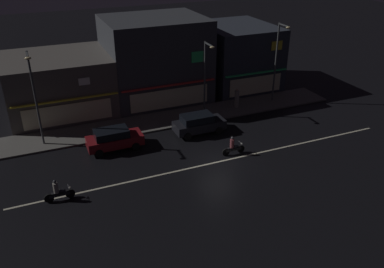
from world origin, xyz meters
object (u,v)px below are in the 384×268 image
object	(u,v)px
streetlamp_west	(34,93)
motorcycle_following	(58,192)
parked_car_trailing	(114,139)
streetlamp_mid	(206,73)
pedestrian_on_sidewalk	(237,99)
streetlamp_east	(277,57)
traffic_cone	(182,130)
motorcycle_lead	(233,147)
parked_car_near_kerb	(199,123)

from	to	relation	value
streetlamp_west	motorcycle_following	size ratio (longest dim) A/B	3.95
motorcycle_following	parked_car_trailing	bearing A→B (deg)	-134.84
streetlamp_mid	pedestrian_on_sidewalk	bearing A→B (deg)	4.70
streetlamp_east	traffic_cone	distance (m)	12.04
streetlamp_west	streetlamp_mid	xyz separation A→B (m)	(14.29, 0.50, -0.43)
streetlamp_west	pedestrian_on_sidewalk	world-z (taller)	streetlamp_west
motorcycle_lead	motorcycle_following	size ratio (longest dim) A/B	1.00
motorcycle_lead	motorcycle_following	distance (m)	12.95
streetlamp_west	streetlamp_mid	distance (m)	14.30
streetlamp_west	motorcycle_lead	size ratio (longest dim) A/B	3.95
parked_car_trailing	traffic_cone	bearing A→B (deg)	-174.95
streetlamp_west	streetlamp_mid	world-z (taller)	streetlamp_west
streetlamp_mid	pedestrian_on_sidewalk	distance (m)	4.63
parked_car_trailing	motorcycle_lead	world-z (taller)	parked_car_trailing
streetlamp_west	motorcycle_lead	bearing A→B (deg)	-27.83
streetlamp_east	motorcycle_following	distance (m)	23.58
streetlamp_east	parked_car_trailing	distance (m)	17.51
streetlamp_west	parked_car_near_kerb	bearing A→B (deg)	-11.90
streetlamp_mid	traffic_cone	xyz separation A→B (m)	(-3.32, -2.54, -3.84)
pedestrian_on_sidewalk	motorcycle_following	distance (m)	19.48
streetlamp_west	pedestrian_on_sidewalk	distance (m)	18.08
motorcycle_lead	parked_car_trailing	bearing A→B (deg)	154.59
pedestrian_on_sidewalk	motorcycle_lead	size ratio (longest dim) A/B	0.99
parked_car_trailing	traffic_cone	xyz separation A→B (m)	(5.90, 0.52, -0.59)
streetlamp_mid	streetlamp_east	size ratio (longest dim) A/B	0.87
parked_car_trailing	motorcycle_following	bearing A→B (deg)	47.92
parked_car_trailing	motorcycle_following	size ratio (longest dim) A/B	2.26
parked_car_near_kerb	motorcycle_following	bearing A→B (deg)	23.82
motorcycle_following	traffic_cone	xyz separation A→B (m)	(10.70, 5.84, -0.36)
streetlamp_east	traffic_cone	size ratio (longest dim) A/B	13.91
motorcycle_lead	motorcycle_following	xyz separation A→B (m)	(-12.92, -0.92, 0.00)
pedestrian_on_sidewalk	parked_car_near_kerb	distance (m)	6.41
parked_car_near_kerb	motorcycle_following	distance (m)	13.11
streetlamp_east	parked_car_near_kerb	distance (m)	10.82
pedestrian_on_sidewalk	motorcycle_lead	bearing A→B (deg)	-91.44
streetlamp_mid	motorcycle_lead	world-z (taller)	streetlamp_mid
parked_car_trailing	motorcycle_following	distance (m)	7.17
parked_car_near_kerb	parked_car_trailing	distance (m)	7.19
streetlamp_mid	motorcycle_lead	size ratio (longest dim) A/B	3.52
motorcycle_lead	parked_car_near_kerb	bearing A→B (deg)	104.99
streetlamp_mid	traffic_cone	world-z (taller)	streetlamp_mid
streetlamp_east	motorcycle_following	world-z (taller)	streetlamp_east
streetlamp_mid	parked_car_near_kerb	bearing A→B (deg)	-123.35
parked_car_near_kerb	traffic_cone	xyz separation A→B (m)	(-1.29, 0.54, -0.59)
streetlamp_east	motorcycle_lead	xyz separation A→B (m)	(-8.67, -7.68, -3.98)
streetlamp_mid	motorcycle_lead	bearing A→B (deg)	-98.41
streetlamp_east	parked_car_trailing	bearing A→B (deg)	-168.94
motorcycle_following	pedestrian_on_sidewalk	bearing A→B (deg)	-156.36
streetlamp_west	streetlamp_east	xyz separation A→B (m)	(21.85, 0.72, 0.07)
streetlamp_west	parked_car_near_kerb	distance (m)	13.05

